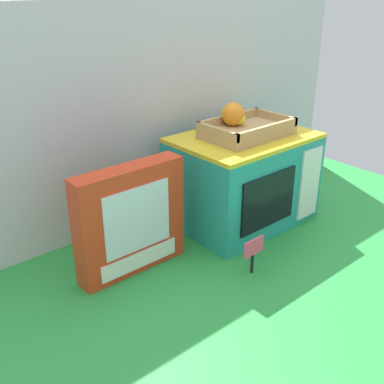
# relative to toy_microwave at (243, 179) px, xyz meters

# --- Properties ---
(ground_plane) EXTENTS (1.70, 1.70, 0.00)m
(ground_plane) POSITION_rel_toy_microwave_xyz_m (-0.17, -0.02, -0.14)
(ground_plane) COLOR green
(ground_plane) RESTS_ON ground
(display_back_panel) EXTENTS (1.61, 0.03, 0.65)m
(display_back_panel) POSITION_rel_toy_microwave_xyz_m (-0.17, 0.23, 0.19)
(display_back_panel) COLOR silver
(display_back_panel) RESTS_ON ground
(toy_microwave) EXTENTS (0.41, 0.29, 0.28)m
(toy_microwave) POSITION_rel_toy_microwave_xyz_m (0.00, 0.00, 0.00)
(toy_microwave) COLOR teal
(toy_microwave) RESTS_ON ground
(food_groups_crate) EXTENTS (0.26, 0.16, 0.09)m
(food_groups_crate) POSITION_rel_toy_microwave_xyz_m (-0.00, 0.01, 0.16)
(food_groups_crate) COLOR tan
(food_groups_crate) RESTS_ON toy_microwave
(cookie_set_box) EXTENTS (0.30, 0.07, 0.28)m
(cookie_set_box) POSITION_rel_toy_microwave_xyz_m (-0.41, -0.01, 0.00)
(cookie_set_box) COLOR red
(cookie_set_box) RESTS_ON ground
(price_sign) EXTENTS (0.07, 0.01, 0.10)m
(price_sign) POSITION_rel_toy_microwave_xyz_m (-0.19, -0.23, -0.07)
(price_sign) COLOR black
(price_sign) RESTS_ON ground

